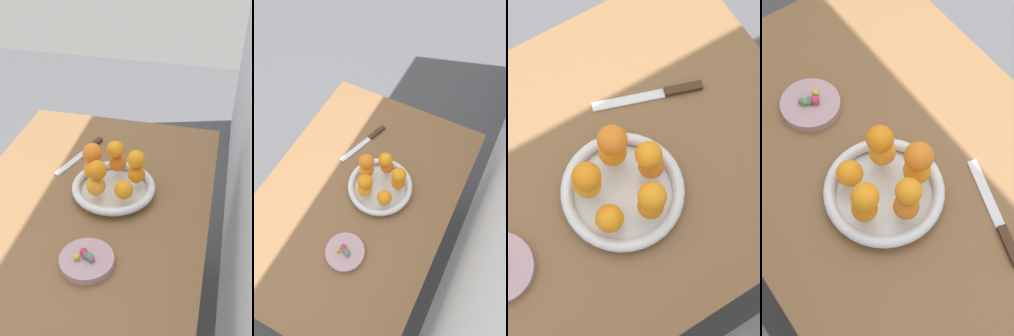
# 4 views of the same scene
# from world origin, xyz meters

# --- Properties ---
(ground_plane) EXTENTS (6.00, 6.00, 0.00)m
(ground_plane) POSITION_xyz_m (0.00, 0.00, 0.00)
(ground_plane) COLOR #4C4C51
(dining_table) EXTENTS (1.10, 0.76, 0.74)m
(dining_table) POSITION_xyz_m (0.00, 0.00, 0.65)
(dining_table) COLOR brown
(dining_table) RESTS_ON ground_plane
(fruit_bowl) EXTENTS (0.26, 0.26, 0.04)m
(fruit_bowl) POSITION_xyz_m (-0.08, 0.07, 0.76)
(fruit_bowl) COLOR silver
(fruit_bowl) RESTS_ON dining_table
(orange_0) EXTENTS (0.06, 0.06, 0.06)m
(orange_0) POSITION_xyz_m (-0.02, 0.03, 0.81)
(orange_0) COLOR orange
(orange_0) RESTS_ON fruit_bowl
(orange_1) EXTENTS (0.06, 0.06, 0.06)m
(orange_1) POSITION_xyz_m (-0.02, 0.12, 0.81)
(orange_1) COLOR orange
(orange_1) RESTS_ON fruit_bowl
(orange_2) EXTENTS (0.06, 0.06, 0.06)m
(orange_2) POSITION_xyz_m (-0.11, 0.14, 0.81)
(orange_2) COLOR orange
(orange_2) RESTS_ON fruit_bowl
(orange_3) EXTENTS (0.06, 0.06, 0.06)m
(orange_3) POSITION_xyz_m (-0.15, 0.07, 0.81)
(orange_3) COLOR orange
(orange_3) RESTS_ON fruit_bowl
(orange_4) EXTENTS (0.06, 0.06, 0.06)m
(orange_4) POSITION_xyz_m (-0.10, -0.00, 0.81)
(orange_4) COLOR orange
(orange_4) RESTS_ON fruit_bowl
(orange_5) EXTENTS (0.06, 0.06, 0.06)m
(orange_5) POSITION_xyz_m (-0.10, -0.00, 0.87)
(orange_5) COLOR orange
(orange_5) RESTS_ON orange_4
(orange_6) EXTENTS (0.06, 0.06, 0.06)m
(orange_6) POSITION_xyz_m (-0.11, 0.14, 0.86)
(orange_6) COLOR orange
(orange_6) RESTS_ON orange_2
(orange_7) EXTENTS (0.06, 0.06, 0.06)m
(orange_7) POSITION_xyz_m (-0.02, 0.04, 0.87)
(orange_7) COLOR orange
(orange_7) RESTS_ON orange_0
(orange_8) EXTENTS (0.06, 0.06, 0.06)m
(orange_8) POSITION_xyz_m (-0.15, 0.06, 0.86)
(orange_8) COLOR orange
(orange_8) RESTS_ON orange_3
(knife) EXTENTS (0.25, 0.10, 0.01)m
(knife) POSITION_xyz_m (-0.27, -0.09, 0.75)
(knife) COLOR #3F2819
(knife) RESTS_ON dining_table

